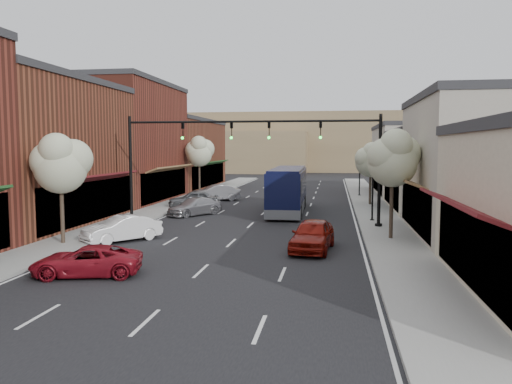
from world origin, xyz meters
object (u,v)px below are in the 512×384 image
at_px(signal_mast_left, 165,153).
at_px(parked_car_c, 194,207).
at_px(tree_left_near, 61,163).
at_px(coach_bus, 288,189).
at_px(tree_left_far, 199,151).
at_px(parked_car_b, 122,229).
at_px(parked_car_d, 194,199).
at_px(parked_car_e, 215,193).
at_px(tree_right_near, 394,157).
at_px(lamp_post_far, 360,167).
at_px(parked_car_a, 86,261).
at_px(tree_right_far, 371,159).
at_px(signal_mast_right, 340,153).
at_px(red_hatchback, 312,235).
at_px(lamp_post_near, 373,177).

distance_m(signal_mast_left, parked_car_c, 5.73).
xyz_separation_m(tree_left_near, coach_bus, (10.03, 15.00, -2.44)).
relative_size(tree_left_far, parked_car_b, 1.48).
bearing_deg(signal_mast_left, parked_car_d, 93.88).
distance_m(tree_left_near, parked_car_e, 22.37).
relative_size(tree_right_near, lamp_post_far, 1.34).
height_order(parked_car_c, parked_car_d, parked_car_d).
distance_m(tree_right_near, tree_left_far, 27.56).
distance_m(tree_left_near, parked_car_b, 4.59).
bearing_deg(parked_car_a, parked_car_e, 170.26).
relative_size(tree_right_far, parked_car_a, 1.29).
relative_size(parked_car_a, parked_car_e, 0.92).
distance_m(parked_car_a, parked_car_c, 17.44).
bearing_deg(signal_mast_left, parked_car_a, -83.94).
xyz_separation_m(parked_car_a, parked_car_e, (-1.48, 27.27, 0.17)).
height_order(signal_mast_right, parked_car_e, signal_mast_right).
height_order(signal_mast_right, tree_right_far, signal_mast_right).
relative_size(tree_left_near, lamp_post_far, 1.28).
xyz_separation_m(signal_mast_right, parked_car_d, (-11.82, 8.55, -3.92)).
relative_size(tree_left_near, parked_car_d, 1.38).
xyz_separation_m(tree_left_far, lamp_post_far, (16.05, 2.06, -1.60)).
bearing_deg(parked_car_d, parked_car_e, 158.64).
relative_size(tree_right_near, red_hatchback, 1.34).
bearing_deg(parked_car_b, lamp_post_far, 101.91).
xyz_separation_m(tree_right_near, lamp_post_far, (-0.55, 24.06, -1.45)).
bearing_deg(coach_bus, red_hatchback, -81.22).
distance_m(tree_left_far, red_hatchback, 28.38).
relative_size(tree_right_far, tree_left_near, 0.95).
distance_m(signal_mast_right, lamp_post_far, 20.19).
xyz_separation_m(signal_mast_left, tree_left_near, (-2.63, -8.05, -0.40)).
bearing_deg(tree_left_near, coach_bus, 56.25).
bearing_deg(lamp_post_far, parked_car_b, -117.22).
bearing_deg(parked_car_c, tree_right_near, 3.62).
xyz_separation_m(signal_mast_right, tree_right_near, (2.73, -4.05, -0.17)).
bearing_deg(red_hatchback, tree_left_far, 123.06).
height_order(coach_bus, parked_car_b, coach_bus).
bearing_deg(red_hatchback, parked_car_b, -177.80).
height_order(parked_car_a, parked_car_c, parked_car_c).
xyz_separation_m(red_hatchback, parked_car_d, (-10.47, 15.78, -0.05)).
height_order(signal_mast_left, lamp_post_near, signal_mast_left).
height_order(tree_left_far, parked_car_e, tree_left_far).
relative_size(red_hatchback, parked_car_b, 1.07).
height_order(lamp_post_near, parked_car_c, lamp_post_near).
relative_size(signal_mast_right, lamp_post_far, 1.85).
xyz_separation_m(tree_right_near, parked_car_c, (-13.20, 8.10, -3.82)).
height_order(coach_bus, parked_car_e, coach_bus).
bearing_deg(parked_car_d, tree_left_far, 176.55).
xyz_separation_m(lamp_post_far, red_hatchback, (-3.53, -27.24, -2.25)).
bearing_deg(coach_bus, lamp_post_far, 64.03).
relative_size(tree_left_near, lamp_post_near, 1.28).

